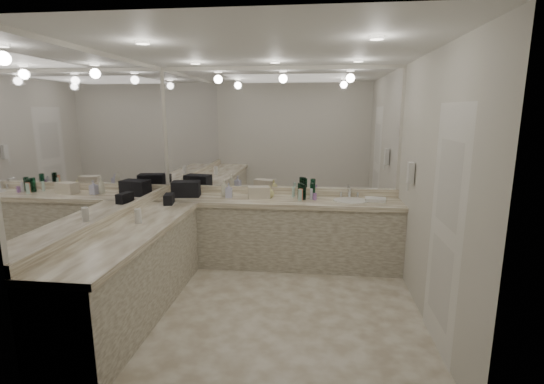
# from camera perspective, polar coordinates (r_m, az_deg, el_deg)

# --- Properties ---
(floor) EXTENTS (3.20, 3.20, 0.00)m
(floor) POSITION_cam_1_polar(r_m,az_deg,el_deg) (4.34, -1.00, -16.24)
(floor) COLOR beige
(floor) RESTS_ON ground
(ceiling) EXTENTS (3.20, 3.20, 0.00)m
(ceiling) POSITION_cam_1_polar(r_m,az_deg,el_deg) (3.87, -1.15, 20.10)
(ceiling) COLOR white
(ceiling) RESTS_ON floor
(wall_back) EXTENTS (3.20, 0.02, 2.60)m
(wall_back) POSITION_cam_1_polar(r_m,az_deg,el_deg) (5.37, 1.05, 3.87)
(wall_back) COLOR beige
(wall_back) RESTS_ON floor
(wall_left) EXTENTS (0.02, 3.00, 2.60)m
(wall_left) POSITION_cam_1_polar(r_m,az_deg,el_deg) (4.41, -22.16, 1.25)
(wall_left) COLOR beige
(wall_left) RESTS_ON floor
(wall_right) EXTENTS (0.02, 3.00, 2.60)m
(wall_right) POSITION_cam_1_polar(r_m,az_deg,el_deg) (4.02, 22.16, 0.31)
(wall_right) COLOR beige
(wall_right) RESTS_ON floor
(vanity_back_base) EXTENTS (3.20, 0.60, 0.84)m
(vanity_back_base) POSITION_cam_1_polar(r_m,az_deg,el_deg) (5.28, 0.70, -6.09)
(vanity_back_base) COLOR beige
(vanity_back_base) RESTS_ON floor
(vanity_back_top) EXTENTS (3.20, 0.64, 0.06)m
(vanity_back_top) POSITION_cam_1_polar(r_m,az_deg,el_deg) (5.15, 0.70, -1.35)
(vanity_back_top) COLOR #F3E8CE
(vanity_back_top) RESTS_ON vanity_back_base
(vanity_left_base) EXTENTS (0.60, 2.40, 0.84)m
(vanity_left_base) POSITION_cam_1_polar(r_m,az_deg,el_deg) (4.26, -19.56, -11.28)
(vanity_left_base) COLOR beige
(vanity_left_base) RESTS_ON floor
(vanity_left_top) EXTENTS (0.64, 2.42, 0.06)m
(vanity_left_top) POSITION_cam_1_polar(r_m,az_deg,el_deg) (4.10, -19.87, -5.49)
(vanity_left_top) COLOR #F3E8CE
(vanity_left_top) RESTS_ON vanity_left_base
(backsplash_back) EXTENTS (3.20, 0.04, 0.10)m
(backsplash_back) POSITION_cam_1_polar(r_m,az_deg,el_deg) (5.41, 1.02, 0.17)
(backsplash_back) COLOR #F3E8CE
(backsplash_back) RESTS_ON vanity_back_top
(backsplash_left) EXTENTS (0.04, 3.00, 0.10)m
(backsplash_left) POSITION_cam_1_polar(r_m,az_deg,el_deg) (4.47, -21.59, -3.17)
(backsplash_left) COLOR #F3E8CE
(backsplash_left) RESTS_ON vanity_left_top
(mirror_back) EXTENTS (3.12, 0.01, 1.55)m
(mirror_back) POSITION_cam_1_polar(r_m,az_deg,el_deg) (5.32, 1.06, 8.93)
(mirror_back) COLOR white
(mirror_back) RESTS_ON wall_back
(mirror_left) EXTENTS (0.01, 2.92, 1.55)m
(mirror_left) POSITION_cam_1_polar(r_m,az_deg,el_deg) (4.35, -22.51, 7.41)
(mirror_left) COLOR white
(mirror_left) RESTS_ON wall_left
(sink) EXTENTS (0.44, 0.44, 0.03)m
(sink) POSITION_cam_1_polar(r_m,az_deg,el_deg) (5.15, 11.30, -1.30)
(sink) COLOR white
(sink) RESTS_ON vanity_back_top
(faucet) EXTENTS (0.24, 0.16, 0.14)m
(faucet) POSITION_cam_1_polar(r_m,az_deg,el_deg) (5.34, 11.15, -0.01)
(faucet) COLOR silver
(faucet) RESTS_ON vanity_back_top
(wall_phone) EXTENTS (0.06, 0.10, 0.24)m
(wall_phone) POSITION_cam_1_polar(r_m,az_deg,el_deg) (4.67, 19.43, 2.62)
(wall_phone) COLOR white
(wall_phone) RESTS_ON wall_right
(door) EXTENTS (0.02, 0.82, 2.10)m
(door) POSITION_cam_1_polar(r_m,az_deg,el_deg) (3.61, 23.74, -5.16)
(door) COLOR white
(door) RESTS_ON wall_right
(black_toiletry_bag) EXTENTS (0.39, 0.28, 0.21)m
(black_toiletry_bag) POSITION_cam_1_polar(r_m,az_deg,el_deg) (5.41, -12.33, 0.47)
(black_toiletry_bag) COLOR black
(black_toiletry_bag) RESTS_ON vanity_back_top
(black_bag_spill) EXTENTS (0.15, 0.25, 0.12)m
(black_bag_spill) POSITION_cam_1_polar(r_m,az_deg,el_deg) (5.03, -14.69, -0.97)
(black_bag_spill) COLOR black
(black_bag_spill) RESTS_ON vanity_left_top
(cream_cosmetic_case) EXTENTS (0.31, 0.23, 0.16)m
(cream_cosmetic_case) POSITION_cam_1_polar(r_m,az_deg,el_deg) (5.18, -1.88, -0.04)
(cream_cosmetic_case) COLOR beige
(cream_cosmetic_case) RESTS_ON vanity_back_top
(hand_towel) EXTENTS (0.28, 0.21, 0.04)m
(hand_towel) POSITION_cam_1_polar(r_m,az_deg,el_deg) (5.19, 14.72, -1.04)
(hand_towel) COLOR white
(hand_towel) RESTS_ON vanity_back_top
(lotion_left) EXTENTS (0.07, 0.07, 0.16)m
(lotion_left) POSITION_cam_1_polar(r_m,az_deg,el_deg) (4.26, -18.83, -3.26)
(lotion_left) COLOR white
(lotion_left) RESTS_ON vanity_left_top
(soap_bottle_a) EXTENTS (0.10, 0.10, 0.23)m
(soap_bottle_a) POSITION_cam_1_polar(r_m,az_deg,el_deg) (5.30, -6.94, 0.55)
(soap_bottle_a) COLOR silver
(soap_bottle_a) RESTS_ON vanity_back_top
(soap_bottle_b) EXTENTS (0.10, 0.10, 0.20)m
(soap_bottle_b) POSITION_cam_1_polar(r_m,az_deg,el_deg) (5.23, -6.27, 0.22)
(soap_bottle_b) COLOR silver
(soap_bottle_b) RESTS_ON vanity_back_top
(soap_bottle_c) EXTENTS (0.15, 0.15, 0.16)m
(soap_bottle_c) POSITION_cam_1_polar(r_m,az_deg,el_deg) (5.21, -0.35, 0.05)
(soap_bottle_c) COLOR #D5CF83
(soap_bottle_c) RESTS_ON vanity_back_top
(green_bottle_0) EXTENTS (0.07, 0.07, 0.20)m
(green_bottle_0) POSITION_cam_1_polar(r_m,az_deg,el_deg) (5.23, 5.90, 0.24)
(green_bottle_0) COLOR #114C2F
(green_bottle_0) RESTS_ON vanity_back_top
(green_bottle_1) EXTENTS (0.06, 0.06, 0.21)m
(green_bottle_1) POSITION_cam_1_polar(r_m,az_deg,el_deg) (5.16, 4.09, 0.16)
(green_bottle_1) COLOR #114C2F
(green_bottle_1) RESTS_ON vanity_back_top
(green_bottle_2) EXTENTS (0.07, 0.07, 0.20)m
(green_bottle_2) POSITION_cam_1_polar(r_m,az_deg,el_deg) (5.13, 4.37, 0.05)
(green_bottle_2) COLOR #114C2F
(green_bottle_2) RESTS_ON vanity_back_top
(green_bottle_3) EXTENTS (0.07, 0.07, 0.18)m
(green_bottle_3) POSITION_cam_1_polar(r_m,az_deg,el_deg) (5.11, 4.54, -0.09)
(green_bottle_3) COLOR #114C2F
(green_bottle_3) RESTS_ON vanity_back_top
(amenity_bottle_0) EXTENTS (0.05, 0.05, 0.12)m
(amenity_bottle_0) POSITION_cam_1_polar(r_m,az_deg,el_deg) (5.21, -2.35, -0.19)
(amenity_bottle_0) COLOR #E0B28C
(amenity_bottle_0) RESTS_ON vanity_back_top
(amenity_bottle_1) EXTENTS (0.04, 0.04, 0.14)m
(amenity_bottle_1) POSITION_cam_1_polar(r_m,az_deg,el_deg) (5.24, 3.11, -0.01)
(amenity_bottle_1) COLOR silver
(amenity_bottle_1) RESTS_ON vanity_back_top
(amenity_bottle_2) EXTENTS (0.05, 0.05, 0.15)m
(amenity_bottle_2) POSITION_cam_1_polar(r_m,az_deg,el_deg) (5.06, 4.08, -0.42)
(amenity_bottle_2) COLOR silver
(amenity_bottle_2) RESTS_ON vanity_back_top
(amenity_bottle_3) EXTENTS (0.05, 0.05, 0.06)m
(amenity_bottle_3) POSITION_cam_1_polar(r_m,az_deg,el_deg) (5.49, -12.24, -0.14)
(amenity_bottle_3) COLOR white
(amenity_bottle_3) RESTS_ON vanity_back_top
(amenity_bottle_4) EXTENTS (0.04, 0.04, 0.07)m
(amenity_bottle_4) POSITION_cam_1_polar(r_m,az_deg,el_deg) (5.46, -10.64, -0.10)
(amenity_bottle_4) COLOR #3F3F4C
(amenity_bottle_4) RESTS_ON vanity_back_top
(amenity_bottle_5) EXTENTS (0.06, 0.06, 0.15)m
(amenity_bottle_5) POSITION_cam_1_polar(r_m,az_deg,el_deg) (5.07, 4.17, -0.37)
(amenity_bottle_5) COLOR #E57F66
(amenity_bottle_5) RESTS_ON vanity_back_top
(amenity_bottle_6) EXTENTS (0.05, 0.05, 0.13)m
(amenity_bottle_6) POSITION_cam_1_polar(r_m,az_deg,el_deg) (5.45, -11.37, 0.19)
(amenity_bottle_6) COLOR #E0B28C
(amenity_bottle_6) RESTS_ON vanity_back_top
(amenity_bottle_7) EXTENTS (0.05, 0.05, 0.09)m
(amenity_bottle_7) POSITION_cam_1_polar(r_m,az_deg,el_deg) (5.11, 6.22, -0.66)
(amenity_bottle_7) COLOR #9966B2
(amenity_bottle_7) RESTS_ON vanity_back_top
(amenity_bottle_8) EXTENTS (0.04, 0.04, 0.14)m
(amenity_bottle_8) POSITION_cam_1_polar(r_m,az_deg,el_deg) (5.13, 5.70, -0.30)
(amenity_bottle_8) COLOR silver
(amenity_bottle_8) RESTS_ON vanity_back_top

